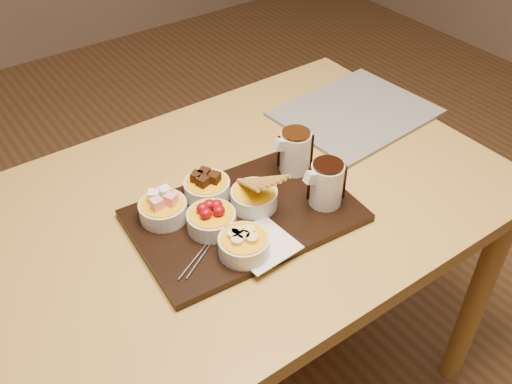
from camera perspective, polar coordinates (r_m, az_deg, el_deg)
ground at (r=1.84m, az=-1.12°, el=-18.52°), size 5.00×5.00×0.00m
dining_table at (r=1.33m, az=-1.47°, el=-3.62°), size 1.20×0.80×0.75m
serving_board at (r=1.20m, az=-1.16°, el=-2.40°), size 0.48×0.33×0.02m
napkin at (r=1.13m, az=0.55°, el=-5.26°), size 0.13×0.13×0.00m
bowl_marshmallows at (r=1.19m, az=-9.26°, el=-1.83°), size 0.10×0.10×0.04m
bowl_cake at (r=1.23m, az=-4.91°, el=0.32°), size 0.10×0.10×0.04m
bowl_strawberries at (r=1.15m, az=-4.47°, el=-2.89°), size 0.10×0.10×0.04m
bowl_biscotti at (r=1.20m, az=-0.19°, el=-0.64°), size 0.10×0.10×0.04m
bowl_bananas at (r=1.10m, az=-1.22°, el=-5.39°), size 0.10×0.10×0.04m
pitcher_dark_chocolate at (r=1.20m, az=7.05°, el=0.75°), size 0.07×0.07×0.10m
pitcher_milk_chocolate at (r=1.29m, az=3.94°, el=4.00°), size 0.07×0.07×0.10m
fondue_skewers at (r=1.15m, az=-4.29°, el=-4.36°), size 0.15×0.24×0.01m
newspaper at (r=1.56m, az=9.91°, el=7.81°), size 0.41×0.34×0.01m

